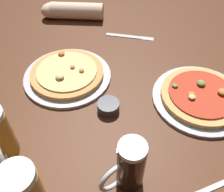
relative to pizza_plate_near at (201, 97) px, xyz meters
The scene contains 9 objects.
ground_plane 0.31m from the pizza_plate_near, 160.46° to the left, with size 2.40×2.40×0.03m, color #4C2816.
pizza_plate_near is the anchor object (origin of this frame).
pizza_plate_far 0.49m from the pizza_plate_near, 146.62° to the left, with size 0.33×0.33×0.05m.
beer_mug_dark 0.63m from the pizza_plate_near, 165.00° to the right, with size 0.11×0.13×0.16m.
beer_mug_amber 0.40m from the pizza_plate_near, 151.33° to the right, with size 0.13×0.07×0.17m.
ramekin_sauce 0.32m from the pizza_plate_near, 168.42° to the left, with size 0.07×0.07×0.03m, color #333338.
fork_left 0.31m from the pizza_plate_near, 111.79° to the right, with size 0.23×0.03×0.01m.
knife_right 0.44m from the pizza_plate_near, 100.61° to the left, with size 0.19×0.13×0.01m.
diner_arm 0.75m from the pizza_plate_near, 113.14° to the left, with size 0.29×0.17×0.08m.
Camera 1 is at (-0.21, -0.57, 0.67)m, focal length 41.51 mm.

